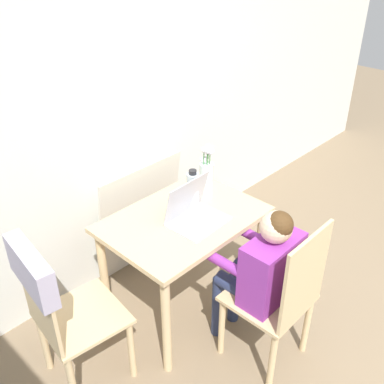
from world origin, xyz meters
The scene contains 9 objects.
wall_back centered at (0.00, 2.23, 1.25)m, with size 6.40×0.05×2.50m.
dining_table centered at (-0.18, 1.57, 0.59)m, with size 0.91×0.64×0.70m.
chair_occupied centered at (-0.12, 0.92, 0.47)m, with size 0.40×0.40×0.93m.
chair_spare centered at (-1.02, 1.61, 0.62)m, with size 0.48×0.45×0.94m.
person_seated centered at (-0.12, 1.05, 0.61)m, with size 0.35×0.42×0.98m.
laptop centered at (-0.16, 1.51, 0.76)m, with size 0.33×0.26×0.24m.
flower_vase centered at (0.07, 1.63, 0.85)m, with size 0.08×0.08×0.35m.
water_bottle centered at (-0.08, 1.60, 0.82)m, with size 0.07×0.07×0.25m.
cardboard_panel centered at (-0.07, 2.11, 0.40)m, with size 0.68×0.13×0.81m.
Camera 1 is at (-1.68, 0.06, 2.16)m, focal length 42.00 mm.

